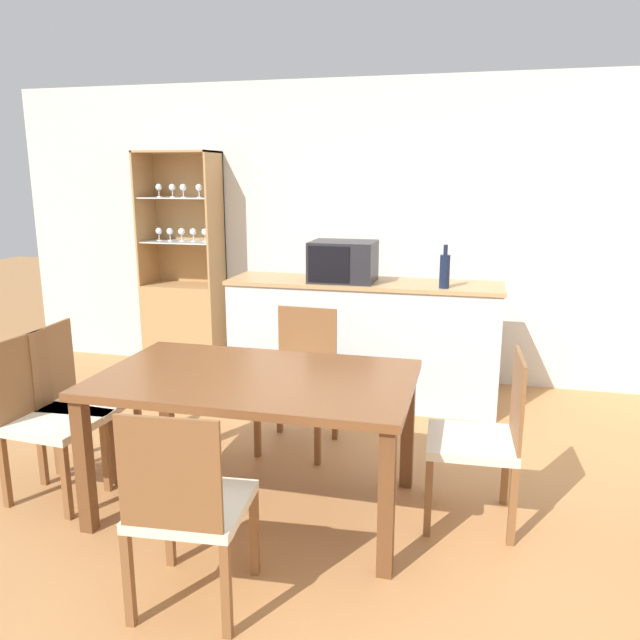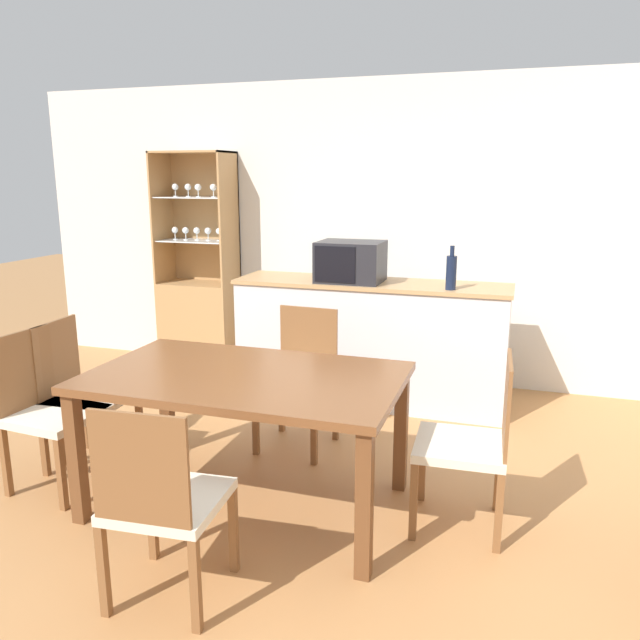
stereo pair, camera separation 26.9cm
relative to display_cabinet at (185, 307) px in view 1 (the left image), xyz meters
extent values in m
plane|color=#B27A47|center=(1.74, -2.42, -0.57)|extent=(18.00, 18.00, 0.00)
cube|color=silver|center=(1.74, 0.21, 0.71)|extent=(6.80, 0.06, 2.55)
cube|color=silver|center=(1.75, -0.47, -0.10)|extent=(2.08, 0.52, 0.93)
cube|color=tan|center=(1.75, -0.47, 0.38)|extent=(2.11, 0.55, 0.03)
cube|color=tan|center=(0.00, -0.01, -0.18)|extent=(0.70, 0.39, 0.79)
cube|color=tan|center=(0.00, 0.17, 0.81)|extent=(0.70, 0.02, 1.18)
cube|color=tan|center=(-0.34, -0.01, 0.81)|extent=(0.02, 0.39, 1.18)
cube|color=tan|center=(0.34, -0.01, 0.81)|extent=(0.02, 0.39, 1.18)
cube|color=tan|center=(0.00, -0.01, 1.39)|extent=(0.70, 0.39, 0.02)
cube|color=white|center=(0.00, -0.01, 0.61)|extent=(0.65, 0.34, 0.01)
cube|color=white|center=(0.00, -0.01, 1.00)|extent=(0.65, 0.34, 0.01)
cylinder|color=white|center=(-0.22, 0.00, 0.62)|extent=(0.04, 0.04, 0.01)
cylinder|color=white|center=(-0.22, 0.00, 0.65)|extent=(0.01, 0.01, 0.06)
sphere|color=white|center=(-0.22, 0.00, 0.70)|extent=(0.06, 0.06, 0.06)
cylinder|color=white|center=(-0.21, 0.02, 1.00)|extent=(0.04, 0.04, 0.01)
cylinder|color=white|center=(-0.21, 0.02, 1.04)|extent=(0.01, 0.01, 0.06)
sphere|color=white|center=(-0.21, 0.02, 1.09)|extent=(0.06, 0.06, 0.06)
cylinder|color=white|center=(-0.11, 0.00, 0.62)|extent=(0.04, 0.04, 0.01)
cylinder|color=white|center=(-0.11, 0.00, 0.65)|extent=(0.01, 0.01, 0.06)
sphere|color=white|center=(-0.11, 0.00, 0.70)|extent=(0.06, 0.06, 0.06)
cylinder|color=white|center=(-0.07, 0.01, 1.00)|extent=(0.04, 0.04, 0.01)
cylinder|color=white|center=(-0.07, 0.01, 1.04)|extent=(0.01, 0.01, 0.06)
sphere|color=white|center=(-0.07, 0.01, 1.09)|extent=(0.06, 0.06, 0.06)
cylinder|color=white|center=(0.00, 0.01, 0.62)|extent=(0.04, 0.04, 0.01)
cylinder|color=white|center=(0.00, 0.01, 0.65)|extent=(0.01, 0.01, 0.06)
sphere|color=white|center=(0.00, 0.01, 0.70)|extent=(0.06, 0.06, 0.06)
cylinder|color=white|center=(0.07, -0.06, 1.00)|extent=(0.04, 0.04, 0.01)
cylinder|color=white|center=(0.07, -0.06, 1.04)|extent=(0.01, 0.01, 0.06)
sphere|color=white|center=(0.07, -0.06, 1.09)|extent=(0.06, 0.06, 0.06)
cylinder|color=white|center=(0.11, 0.01, 0.62)|extent=(0.04, 0.04, 0.01)
cylinder|color=white|center=(0.11, 0.01, 0.65)|extent=(0.01, 0.01, 0.06)
sphere|color=white|center=(0.11, 0.01, 0.70)|extent=(0.06, 0.06, 0.06)
cylinder|color=white|center=(0.21, -0.04, 1.00)|extent=(0.04, 0.04, 0.01)
cylinder|color=white|center=(0.21, -0.04, 1.04)|extent=(0.01, 0.01, 0.06)
sphere|color=white|center=(0.21, -0.04, 1.09)|extent=(0.06, 0.06, 0.06)
cylinder|color=white|center=(0.22, 0.02, 0.62)|extent=(0.04, 0.04, 0.01)
cylinder|color=white|center=(0.22, 0.02, 0.65)|extent=(0.01, 0.01, 0.06)
sphere|color=white|center=(0.22, 0.02, 0.70)|extent=(0.06, 0.06, 0.06)
cube|color=brown|center=(1.50, -2.25, 0.16)|extent=(1.63, 0.98, 0.04)
cube|color=brown|center=(0.75, -2.68, -0.22)|extent=(0.07, 0.07, 0.71)
cube|color=brown|center=(2.26, -2.68, -0.22)|extent=(0.07, 0.07, 0.71)
cube|color=brown|center=(0.75, -1.83, -0.22)|extent=(0.07, 0.07, 0.71)
cube|color=brown|center=(2.26, -1.83, -0.22)|extent=(0.07, 0.07, 0.71)
cube|color=beige|center=(0.40, -2.11, -0.14)|extent=(0.47, 0.47, 0.05)
cube|color=brown|center=(0.18, -2.12, 0.11)|extent=(0.04, 0.41, 0.45)
cube|color=brown|center=(0.58, -1.89, -0.36)|extent=(0.04, 0.04, 0.41)
cube|color=brown|center=(0.61, -2.30, -0.36)|extent=(0.04, 0.04, 0.41)
cube|color=brown|center=(0.18, -1.92, -0.36)|extent=(0.04, 0.04, 0.41)
cube|color=brown|center=(0.21, -2.32, -0.36)|extent=(0.04, 0.04, 0.41)
cube|color=beige|center=(1.50, -1.47, -0.14)|extent=(0.46, 0.46, 0.05)
cube|color=brown|center=(1.51, -1.26, 0.11)|extent=(0.41, 0.04, 0.45)
cube|color=brown|center=(1.69, -1.69, -0.36)|extent=(0.04, 0.04, 0.41)
cube|color=brown|center=(1.29, -1.66, -0.36)|extent=(0.04, 0.04, 0.41)
cube|color=brown|center=(1.71, -1.28, -0.36)|extent=(0.04, 0.04, 0.41)
cube|color=brown|center=(1.31, -1.26, -0.36)|extent=(0.04, 0.04, 0.41)
cube|color=beige|center=(1.50, -3.03, -0.14)|extent=(0.47, 0.47, 0.05)
cube|color=brown|center=(1.52, -3.24, 0.11)|extent=(0.41, 0.05, 0.45)
cube|color=brown|center=(1.29, -2.85, -0.36)|extent=(0.04, 0.04, 0.41)
cube|color=brown|center=(1.69, -2.82, -0.36)|extent=(0.04, 0.04, 0.41)
cube|color=brown|center=(1.32, -3.25, -0.36)|extent=(0.04, 0.04, 0.41)
cube|color=brown|center=(1.72, -3.22, -0.36)|extent=(0.04, 0.04, 0.41)
cube|color=beige|center=(2.61, -2.11, -0.14)|extent=(0.46, 0.46, 0.05)
cube|color=brown|center=(2.82, -2.10, 0.11)|extent=(0.04, 0.41, 0.45)
cube|color=brown|center=(2.42, -2.32, -0.36)|extent=(0.04, 0.04, 0.41)
cube|color=brown|center=(2.40, -1.92, -0.36)|extent=(0.04, 0.04, 0.41)
cube|color=brown|center=(2.82, -2.30, -0.36)|extent=(0.04, 0.04, 0.41)
cube|color=brown|center=(2.80, -1.90, -0.36)|extent=(0.04, 0.04, 0.41)
cube|color=beige|center=(0.40, -2.40, -0.14)|extent=(0.47, 0.47, 0.05)
cube|color=brown|center=(0.18, -2.38, 0.11)|extent=(0.05, 0.41, 0.45)
cube|color=brown|center=(0.61, -2.22, -0.36)|extent=(0.04, 0.04, 0.41)
cube|color=brown|center=(0.58, -2.62, -0.36)|extent=(0.04, 0.04, 0.41)
cube|color=brown|center=(0.21, -2.18, -0.36)|extent=(0.04, 0.04, 0.41)
cube|color=brown|center=(0.18, -2.59, -0.36)|extent=(0.04, 0.04, 0.41)
cube|color=#232328|center=(1.60, -0.51, 0.55)|extent=(0.49, 0.39, 0.31)
cube|color=black|center=(1.53, -0.71, 0.55)|extent=(0.31, 0.01, 0.27)
cylinder|color=#141E38|center=(2.37, -0.63, 0.51)|extent=(0.07, 0.07, 0.24)
cylinder|color=#141E38|center=(2.37, -0.63, 0.67)|extent=(0.03, 0.03, 0.07)
camera|label=1|loc=(2.57, -5.16, 1.19)|focal=35.00mm
camera|label=2|loc=(2.83, -5.09, 1.19)|focal=35.00mm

